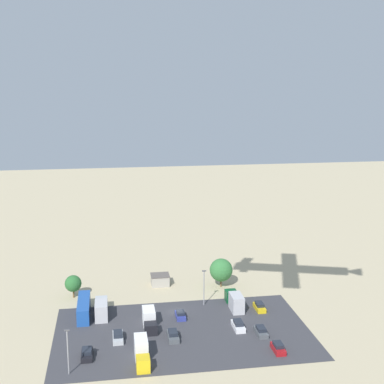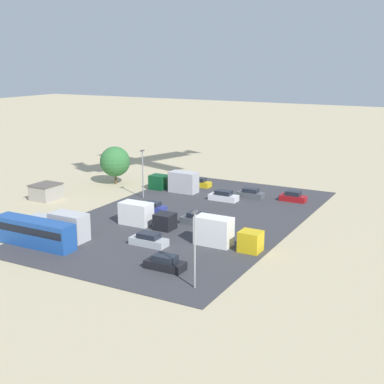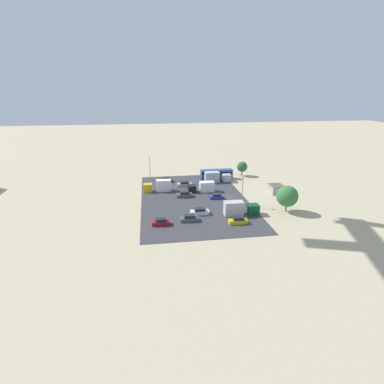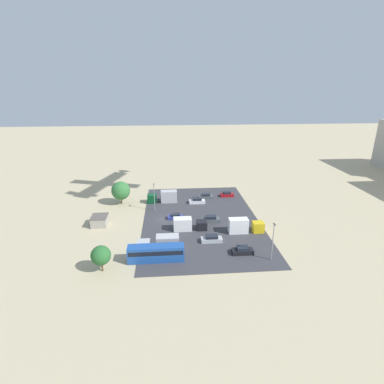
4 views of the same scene
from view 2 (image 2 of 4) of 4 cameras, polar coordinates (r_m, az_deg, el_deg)
The scene contains 19 objects.
ground_plane at distance 81.85m, azimuth -6.03°, elevation -1.88°, with size 400.00×400.00×0.00m, color tan.
parking_lot_surface at distance 77.07m, azimuth -0.23°, elevation -2.78°, with size 49.62×29.86×0.08m.
shed_building at distance 90.17m, azimuth -15.31°, elevation 0.03°, with size 4.44×4.00×2.55m.
bus at distance 68.12m, azimuth -16.47°, elevation -4.08°, with size 2.50×11.22×3.28m.
parked_car_0 at distance 86.30m, azimuth 3.39°, elevation -0.46°, with size 1.95×4.71×1.63m.
parked_car_1 at distance 80.49m, azimuth -4.23°, elevation -1.61°, with size 1.87×4.08×1.42m.
parked_car_2 at distance 66.01m, azimuth -4.63°, elevation -5.13°, with size 1.95×4.75×1.57m.
parked_car_3 at distance 88.39m, azimuth 6.27°, elevation -0.18°, with size 1.84×4.38×1.58m.
parked_car_4 at distance 73.84m, azimuth 0.58°, elevation -2.95°, with size 1.98×4.59×1.66m.
parked_car_5 at distance 95.56m, azimuth 0.73°, elevation 1.00°, with size 1.81×4.38×1.61m.
parked_car_6 at distance 87.23m, azimuth 10.74°, elevation -0.52°, with size 1.82×4.15×1.64m.
parked_car_7 at distance 58.71m, azimuth -2.88°, elevation -7.59°, with size 2.00×4.46×1.60m.
parked_truck_0 at distance 73.40m, azimuth -5.14°, elevation -2.53°, with size 2.45×8.10×3.08m.
parked_truck_1 at distance 65.13m, azimuth 3.42°, elevation -4.48°, with size 2.30×8.44×3.54m.
parked_truck_2 at distance 91.93m, azimuth -1.69°, elevation 1.07°, with size 2.47×8.82×3.53m.
parked_truck_3 at distance 70.04m, azimuth -13.85°, elevation -3.56°, with size 2.57×8.81×3.48m.
tree_apron_mid at distance 97.98m, azimuth -8.22°, elevation 3.24°, with size 5.47×5.47×6.93m.
light_pole_lot_centre at distance 52.68m, azimuth 0.29°, elevation -5.78°, with size 0.90×0.28×8.01m.
light_pole_lot_edge at distance 87.46m, azimuth -5.27°, elevation 2.20°, with size 0.90×0.28×7.92m.
Camera 2 is at (64.66, 44.89, 22.43)m, focal length 50.00 mm.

